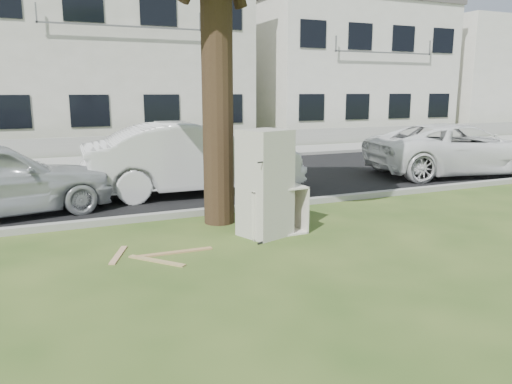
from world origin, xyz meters
name	(u,v)px	position (x,y,z in m)	size (l,w,h in m)	color
ground	(284,247)	(0.00, 0.00, 0.00)	(120.00, 120.00, 0.00)	#2E4B1A
road	(179,182)	(0.00, 6.00, 0.01)	(120.00, 7.00, 0.01)	black
kerb_near	(227,212)	(0.00, 2.45, 0.00)	(120.00, 0.18, 0.12)	gray
kerb_far	(150,164)	(0.00, 9.55, 0.00)	(120.00, 0.18, 0.12)	gray
sidewalk	(141,159)	(0.00, 11.00, 0.01)	(120.00, 2.80, 0.01)	gray
low_wall	(133,144)	(0.00, 12.60, 0.35)	(120.00, 0.15, 0.70)	gray
townhouse_center	(109,60)	(0.00, 17.50, 3.72)	(11.22, 8.16, 7.44)	silver
townhouse_right	(335,71)	(12.00, 17.50, 3.42)	(10.20, 8.16, 6.84)	white
filler_right	(508,78)	(26.00, 18.00, 3.20)	(16.00, 9.00, 6.40)	silver
fridge	(265,183)	(0.02, 0.73, 0.87)	(0.72, 0.66, 1.74)	beige
cabinet	(273,210)	(0.20, 0.80, 0.40)	(1.02, 0.63, 0.79)	white
plank_a	(174,252)	(-1.60, 0.41, 0.01)	(1.14, 0.09, 0.02)	#AB8353
plank_b	(157,261)	(-1.92, 0.15, 0.01)	(0.93, 0.09, 0.02)	tan
plank_c	(118,255)	(-2.37, 0.62, 0.01)	(0.79, 0.09, 0.02)	tan
car_center	(194,158)	(-0.02, 4.53, 0.82)	(1.73, 4.97, 1.64)	silver
car_right	(459,149)	(7.60, 4.04, 0.72)	(2.40, 5.20, 1.44)	white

